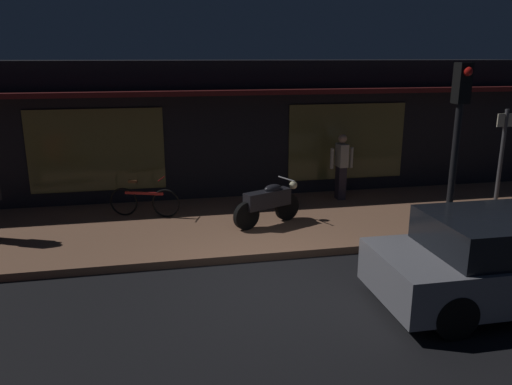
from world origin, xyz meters
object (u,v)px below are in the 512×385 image
object	(u,v)px
person_bystander	(341,165)
sign_post	(502,154)
parked_car_far	(505,260)
motorcycle	(269,202)
traffic_light_pole	(458,128)
bicycle_parked	(144,201)

from	to	relation	value
person_bystander	sign_post	world-z (taller)	sign_post
sign_post	parked_car_far	xyz separation A→B (m)	(-2.70, -3.83, -0.81)
motorcycle	parked_car_far	xyz separation A→B (m)	(2.79, -3.95, 0.06)
person_bystander	sign_post	xyz separation A→B (m)	(3.23, -1.72, 0.48)
sign_post	motorcycle	bearing A→B (deg)	178.70
traffic_light_pole	parked_car_far	xyz separation A→B (m)	(-0.14, -1.78, -1.77)
bicycle_parked	parked_car_far	xyz separation A→B (m)	(5.44, -5.05, 0.20)
motorcycle	traffic_light_pole	xyz separation A→B (m)	(2.93, -2.17, 1.83)
motorcycle	sign_post	size ratio (longest dim) A/B	0.67
person_bystander	sign_post	size ratio (longest dim) A/B	0.70
sign_post	parked_car_far	distance (m)	4.75
sign_post	parked_car_far	world-z (taller)	sign_post
traffic_light_pole	parked_car_far	world-z (taller)	traffic_light_pole
sign_post	traffic_light_pole	size ratio (longest dim) A/B	0.67
bicycle_parked	sign_post	distance (m)	8.29
sign_post	traffic_light_pole	bearing A→B (deg)	-141.38
motorcycle	parked_car_far	world-z (taller)	parked_car_far
bicycle_parked	person_bystander	world-z (taller)	person_bystander
person_bystander	motorcycle	bearing A→B (deg)	-144.73
traffic_light_pole	parked_car_far	size ratio (longest dim) A/B	0.87
person_bystander	parked_car_far	world-z (taller)	person_bystander
motorcycle	person_bystander	xyz separation A→B (m)	(2.26, 1.60, 0.38)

